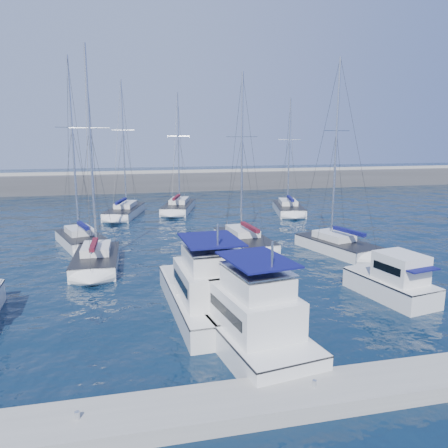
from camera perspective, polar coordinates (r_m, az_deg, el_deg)
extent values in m
plane|color=black|center=(26.40, 1.63, -9.19)|extent=(220.00, 220.00, 0.00)
cube|color=#424244|center=(76.61, -8.19, 5.11)|extent=(160.00, 6.00, 4.00)
cube|color=gray|center=(76.41, -8.24, 6.75)|extent=(160.00, 1.20, 0.50)
cube|color=gray|center=(16.93, 11.68, -20.94)|extent=(40.00, 2.20, 0.60)
cylinder|color=silver|center=(15.60, -18.62, -22.58)|extent=(0.16, 0.16, 0.25)
cylinder|color=silver|center=(16.71, 11.74, -19.71)|extent=(0.16, 0.16, 0.25)
cube|color=silver|center=(24.11, -2.51, -10.24)|extent=(4.09, 9.78, 1.60)
cube|color=#262628|center=(23.84, -2.52, -8.56)|extent=(4.16, 9.79, 0.08)
cube|color=silver|center=(22.48, -1.84, -7.51)|extent=(3.28, 4.61, 1.60)
cube|color=black|center=(22.46, -1.84, -7.32)|extent=(3.29, 3.72, 0.45)
cube|color=silver|center=(21.92, -1.73, -4.59)|extent=(2.60, 3.24, 0.90)
cube|color=#0D0E4D|center=(21.67, -1.75, -2.04)|extent=(2.93, 3.70, 0.08)
cube|color=silver|center=(20.77, 2.51, -13.95)|extent=(4.64, 9.65, 1.60)
cube|color=#262628|center=(20.46, 2.53, -12.05)|extent=(4.70, 9.66, 0.08)
cube|color=silver|center=(19.19, 3.98, -10.95)|extent=(3.37, 4.67, 1.60)
cube|color=black|center=(19.16, 3.99, -10.73)|extent=(3.28, 3.83, 0.45)
cube|color=silver|center=(18.58, 4.31, -7.60)|extent=(2.62, 3.31, 0.90)
cube|color=#0D0E4D|center=(18.28, 4.36, -4.63)|extent=(2.96, 3.78, 0.08)
cube|color=silver|center=(27.64, 20.82, -8.12)|extent=(3.41, 5.85, 1.60)
cube|color=#262628|center=(27.40, 20.93, -6.64)|extent=(3.46, 5.85, 0.08)
cube|color=silver|center=(26.72, 22.07, -5.28)|extent=(2.50, 2.88, 1.60)
cube|color=black|center=(26.69, 22.08, -5.12)|extent=(2.45, 2.39, 0.45)
cube|color=#0D0E4D|center=(25.98, 23.70, -5.18)|extent=(2.22, 2.01, 0.07)
cube|color=silver|center=(39.64, -18.14, -2.26)|extent=(5.00, 7.33, 1.30)
cube|color=#262628|center=(39.50, -18.20, -1.37)|extent=(5.06, 7.35, 0.06)
cube|color=silver|center=(39.84, -18.37, -0.81)|extent=(2.79, 3.41, 0.55)
cylinder|color=silver|center=(39.27, -19.14, 9.78)|extent=(0.18, 0.18, 14.26)
cylinder|color=silver|center=(38.36, -17.92, -0.39)|extent=(1.19, 3.22, 0.12)
cube|color=#0D0E4D|center=(38.24, -17.90, -0.20)|extent=(1.30, 2.98, 0.28)
cube|color=silver|center=(32.92, -16.32, -4.90)|extent=(3.18, 7.34, 1.30)
cube|color=#262628|center=(32.76, -16.38, -3.84)|extent=(3.24, 7.34, 0.06)
cube|color=silver|center=(33.12, -16.35, -3.10)|extent=(2.03, 3.23, 0.55)
cylinder|color=silver|center=(32.40, -17.03, 9.43)|extent=(0.18, 0.18, 13.98)
cylinder|color=silver|center=(31.49, -16.63, -2.82)|extent=(0.21, 3.63, 0.12)
cube|color=#50101D|center=(31.36, -16.66, -2.60)|extent=(0.43, 3.28, 0.28)
cube|color=silver|center=(37.41, 2.67, -2.49)|extent=(3.71, 8.31, 1.30)
cube|color=#262628|center=(37.26, 2.68, -1.55)|extent=(3.77, 8.32, 0.06)
cube|color=silver|center=(37.65, 2.42, -0.91)|extent=(2.28, 3.69, 0.55)
cylinder|color=silver|center=(37.09, 2.35, 9.34)|extent=(0.18, 0.18, 12.98)
cylinder|color=silver|center=(35.96, 3.35, -0.61)|extent=(0.43, 4.05, 0.12)
cube|color=#50101D|center=(35.84, 3.41, -0.41)|extent=(0.63, 3.66, 0.28)
cube|color=silver|center=(36.81, 14.56, -3.08)|extent=(4.86, 7.88, 1.30)
cube|color=#262628|center=(36.66, 14.61, -2.13)|extent=(4.92, 7.90, 0.06)
cube|color=silver|center=(36.92, 14.15, -1.50)|extent=(2.74, 3.62, 0.55)
cylinder|color=silver|center=(36.24, 14.41, 9.56)|extent=(0.18, 0.18, 13.77)
cylinder|color=silver|center=(35.70, 15.88, -1.13)|extent=(1.10, 3.57, 0.12)
cube|color=#0D0E4D|center=(35.60, 16.01, -0.92)|extent=(1.23, 3.28, 0.28)
cube|color=silver|center=(53.09, -12.84, 1.40)|extent=(5.10, 9.20, 1.30)
cube|color=#262628|center=(52.98, -12.87, 2.07)|extent=(5.16, 9.22, 0.06)
cube|color=silver|center=(53.46, -12.74, 2.50)|extent=(2.85, 4.19, 0.55)
cylinder|color=silver|center=(53.17, -13.00, 10.33)|extent=(0.18, 0.18, 14.16)
cylinder|color=silver|center=(51.60, -13.27, 2.78)|extent=(1.22, 4.25, 0.12)
cube|color=#0D0E4D|center=(51.48, -13.31, 2.93)|extent=(1.33, 3.89, 0.28)
cube|color=silver|center=(55.30, -5.96, 2.02)|extent=(5.42, 9.22, 1.30)
cube|color=#262628|center=(55.20, -5.97, 2.66)|extent=(5.48, 9.24, 0.06)
cube|color=silver|center=(55.68, -5.89, 3.07)|extent=(3.00, 4.22, 0.55)
cylinder|color=silver|center=(55.43, -5.98, 10.00)|extent=(0.18, 0.18, 13.01)
cylinder|color=silver|center=(53.80, -6.22, 3.36)|extent=(1.34, 4.21, 0.12)
cube|color=#50101D|center=(53.68, -6.24, 3.51)|extent=(1.44, 3.86, 0.28)
cube|color=silver|center=(54.41, 8.41, 1.80)|extent=(4.81, 8.93, 1.30)
cube|color=#262628|center=(54.31, 8.42, 2.46)|extent=(4.87, 8.94, 0.06)
cube|color=silver|center=(54.78, 8.35, 2.87)|extent=(2.73, 4.05, 0.55)
cylinder|color=silver|center=(54.53, 8.50, 9.54)|extent=(0.18, 0.18, 12.31)
cylinder|color=silver|center=(52.94, 8.65, 3.17)|extent=(1.06, 4.16, 0.12)
cube|color=#0D0E4D|center=(52.82, 8.67, 3.32)|extent=(1.19, 3.80, 0.28)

